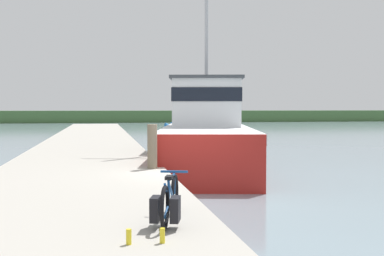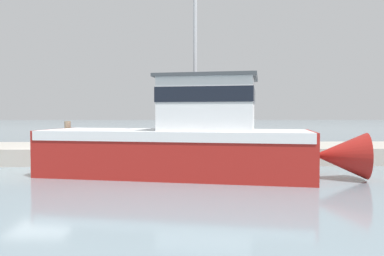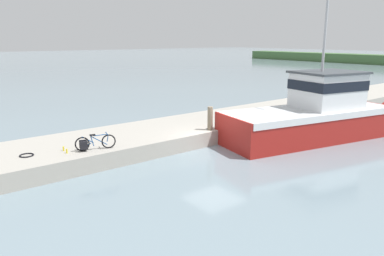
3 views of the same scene
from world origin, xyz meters
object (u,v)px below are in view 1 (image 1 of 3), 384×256
bicycle_touring (169,202)px  water_bottle_on_curb (162,236)px  mooring_post (152,147)px  water_bottle_by_bike (129,237)px  fishing_boat_main (206,134)px  boat_blue_far (194,123)px

bicycle_touring → water_bottle_on_curb: 1.06m
mooring_post → water_bottle_by_bike: (-1.07, -7.39, -0.52)m
water_bottle_on_curb → bicycle_touring: bearing=77.7°
fishing_boat_main → mooring_post: (-2.74, -5.45, -0.02)m
bicycle_touring → water_bottle_by_bike: (-0.64, -1.00, -0.22)m
boat_blue_far → water_bottle_by_bike: (-10.33, -49.22, 0.16)m
fishing_boat_main → water_bottle_by_bike: bearing=-94.7°
boat_blue_far → water_bottle_by_bike: size_ratio=35.39×
mooring_post → water_bottle_by_bike: mooring_post is taller
fishing_boat_main → mooring_post: bearing=-104.9°
boat_blue_far → water_bottle_on_curb: 50.22m
bicycle_touring → water_bottle_by_bike: size_ratio=8.69×
boat_blue_far → bicycle_touring: boat_blue_far is taller
boat_blue_far → mooring_post: (-9.26, -41.83, 0.68)m
water_bottle_by_bike → water_bottle_on_curb: bearing=-2.0°
mooring_post → water_bottle_by_bike: size_ratio=6.35×
fishing_boat_main → mooring_post: fishing_boat_main is taller
water_bottle_by_bike → bicycle_touring: bearing=57.5°
fishing_boat_main → water_bottle_on_curb: (-3.40, -12.85, -0.54)m
mooring_post → water_bottle_on_curb: size_ratio=6.50×
boat_blue_far → mooring_post: 42.85m
fishing_boat_main → boat_blue_far: bearing=91.7°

